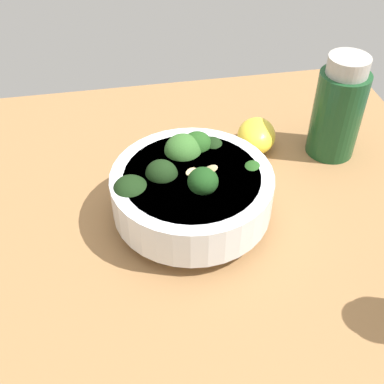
# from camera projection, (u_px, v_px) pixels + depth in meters

# --- Properties ---
(ground_plane) EXTENTS (0.68, 0.68, 0.04)m
(ground_plane) POSITION_uv_depth(u_px,v_px,m) (202.00, 239.00, 0.59)
(ground_plane) COLOR #996D42
(bowl_of_broccoli) EXTENTS (0.18, 0.19, 0.09)m
(bowl_of_broccoli) POSITION_uv_depth(u_px,v_px,m) (191.00, 188.00, 0.56)
(bowl_of_broccoli) COLOR white
(bowl_of_broccoli) RESTS_ON ground_plane
(lemon_wedge) EXTENTS (0.08, 0.07, 0.04)m
(lemon_wedge) POSITION_uv_depth(u_px,v_px,m) (256.00, 136.00, 0.67)
(lemon_wedge) COLOR yellow
(lemon_wedge) RESTS_ON ground_plane
(bottle_short) EXTENTS (0.07, 0.07, 0.14)m
(bottle_short) POSITION_uv_depth(u_px,v_px,m) (338.00, 109.00, 0.64)
(bottle_short) COLOR #194723
(bottle_short) RESTS_ON ground_plane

